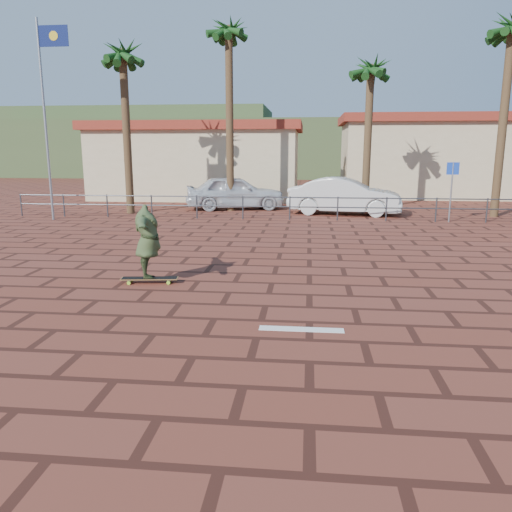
{
  "coord_description": "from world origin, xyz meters",
  "views": [
    {
      "loc": [
        0.77,
        -9.05,
        2.91
      ],
      "look_at": [
        -0.26,
        0.79,
        0.8
      ],
      "focal_mm": 35.0,
      "sensor_mm": 36.0,
      "label": 1
    }
  ],
  "objects": [
    {
      "name": "car_white",
      "position": [
        2.43,
        14.11,
        0.84
      ],
      "size": [
        5.29,
        2.55,
        1.67
      ],
      "primitive_type": "imported",
      "rotation": [
        0.0,
        0.0,
        1.41
      ],
      "color": "silver",
      "rests_on": "ground"
    },
    {
      "name": "palm_center",
      "position": [
        3.5,
        15.5,
        6.36
      ],
      "size": [
        2.4,
        2.4,
        7.75
      ],
      "color": "brown",
      "rests_on": "ground"
    },
    {
      "name": "car_silver",
      "position": [
        -2.86,
        15.64,
        0.83
      ],
      "size": [
        5.21,
        3.04,
        1.67
      ],
      "primitive_type": "imported",
      "rotation": [
        0.0,
        0.0,
        1.8
      ],
      "color": "silver",
      "rests_on": "ground"
    },
    {
      "name": "palm_right",
      "position": [
        9.0,
        14.0,
        7.58
      ],
      "size": [
        2.4,
        2.4,
        9.05
      ],
      "color": "brown",
      "rests_on": "ground"
    },
    {
      "name": "building_west",
      "position": [
        -6.0,
        22.0,
        2.28
      ],
      "size": [
        12.6,
        7.6,
        4.5
      ],
      "color": "beige",
      "rests_on": "ground"
    },
    {
      "name": "skateboarder",
      "position": [
        -2.71,
        1.39,
        0.94
      ],
      "size": [
        1.12,
        2.08,
        1.64
      ],
      "primitive_type": "imported",
      "rotation": [
        0.0,
        0.0,
        1.87
      ],
      "color": "#384927",
      "rests_on": "longboard"
    },
    {
      "name": "longboard",
      "position": [
        -2.71,
        1.39,
        0.1
      ],
      "size": [
        1.28,
        0.44,
        0.12
      ],
      "rotation": [
        0.0,
        0.0,
        0.13
      ],
      "color": "olive",
      "rests_on": "ground"
    },
    {
      "name": "hill_back",
      "position": [
        -22.0,
        56.0,
        4.0
      ],
      "size": [
        35.0,
        14.0,
        8.0
      ],
      "primitive_type": "cube",
      "color": "#384C28",
      "rests_on": "ground"
    },
    {
      "name": "street_sign",
      "position": [
        6.54,
        12.0,
        1.69
      ],
      "size": [
        0.49,
        0.07,
        2.42
      ],
      "rotation": [
        0.0,
        0.0,
        0.06
      ],
      "color": "gray",
      "rests_on": "ground"
    },
    {
      "name": "ground",
      "position": [
        0.0,
        0.0,
        0.0
      ],
      "size": [
        120.0,
        120.0,
        0.0
      ],
      "primitive_type": "plane",
      "color": "brown",
      "rests_on": "ground"
    },
    {
      "name": "palm_left",
      "position": [
        -3.0,
        15.0,
        7.95
      ],
      "size": [
        2.4,
        2.4,
        9.45
      ],
      "color": "brown",
      "rests_on": "ground"
    },
    {
      "name": "guardrail",
      "position": [
        0.0,
        12.0,
        0.68
      ],
      "size": [
        24.06,
        0.06,
        1.0
      ],
      "color": "#47494F",
      "rests_on": "ground"
    },
    {
      "name": "paint_stripe",
      "position": [
        0.7,
        -1.2,
        0.0
      ],
      "size": [
        1.4,
        0.22,
        0.01
      ],
      "primitive_type": "cube",
      "color": "white",
      "rests_on": "ground"
    },
    {
      "name": "hill_front",
      "position": [
        0.0,
        50.0,
        3.0
      ],
      "size": [
        70.0,
        18.0,
        6.0
      ],
      "primitive_type": "cube",
      "color": "#384C28",
      "rests_on": "ground"
    },
    {
      "name": "flagpole",
      "position": [
        -9.87,
        11.0,
        4.64
      ],
      "size": [
        1.3,
        0.1,
        8.0
      ],
      "color": "gray",
      "rests_on": "ground"
    },
    {
      "name": "building_east",
      "position": [
        8.0,
        24.0,
        2.54
      ],
      "size": [
        10.6,
        6.6,
        5.0
      ],
      "color": "beige",
      "rests_on": "ground"
    },
    {
      "name": "palm_far_left",
      "position": [
        -7.5,
        13.5,
        6.83
      ],
      "size": [
        2.4,
        2.4,
        8.25
      ],
      "color": "brown",
      "rests_on": "ground"
    }
  ]
}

